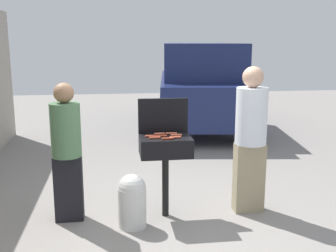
# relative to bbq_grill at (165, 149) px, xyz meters

# --- Properties ---
(ground_plane) EXTENTS (24.00, 24.00, 0.00)m
(ground_plane) POSITION_rel_bbq_grill_xyz_m (0.00, -0.29, -0.83)
(ground_plane) COLOR gray
(bbq_grill) EXTENTS (0.60, 0.44, 0.98)m
(bbq_grill) POSITION_rel_bbq_grill_xyz_m (0.00, 0.00, 0.00)
(bbq_grill) COLOR black
(bbq_grill) RESTS_ON ground
(grill_lid_open) EXTENTS (0.60, 0.05, 0.42)m
(grill_lid_open) POSITION_rel_bbq_grill_xyz_m (0.00, 0.22, 0.36)
(grill_lid_open) COLOR black
(grill_lid_open) RESTS_ON bbq_grill
(hot_dog_0) EXTENTS (0.13, 0.03, 0.03)m
(hot_dog_0) POSITION_rel_bbq_grill_xyz_m (0.01, -0.14, 0.16)
(hot_dog_0) COLOR #AD4228
(hot_dog_0) RESTS_ON bbq_grill
(hot_dog_1) EXTENTS (0.13, 0.03, 0.03)m
(hot_dog_1) POSITION_rel_bbq_grill_xyz_m (0.13, 0.02, 0.16)
(hot_dog_1) COLOR #C6593D
(hot_dog_1) RESTS_ON bbq_grill
(hot_dog_2) EXTENTS (0.13, 0.03, 0.03)m
(hot_dog_2) POSITION_rel_bbq_grill_xyz_m (-0.05, 0.11, 0.16)
(hot_dog_2) COLOR #C6593D
(hot_dog_2) RESTS_ON bbq_grill
(hot_dog_3) EXTENTS (0.13, 0.04, 0.03)m
(hot_dog_3) POSITION_rel_bbq_grill_xyz_m (0.10, -0.10, 0.16)
(hot_dog_3) COLOR #C6593D
(hot_dog_3) RESTS_ON bbq_grill
(hot_dog_4) EXTENTS (0.13, 0.03, 0.03)m
(hot_dog_4) POSITION_rel_bbq_grill_xyz_m (-0.13, -0.08, 0.16)
(hot_dog_4) COLOR #B74C33
(hot_dog_4) RESTS_ON bbq_grill
(hot_dog_5) EXTENTS (0.13, 0.04, 0.03)m
(hot_dog_5) POSITION_rel_bbq_grill_xyz_m (-0.05, 0.00, 0.16)
(hot_dog_5) COLOR #AD4228
(hot_dog_5) RESTS_ON bbq_grill
(hot_dog_6) EXTENTS (0.13, 0.03, 0.03)m
(hot_dog_6) POSITION_rel_bbq_grill_xyz_m (-0.17, 0.00, 0.16)
(hot_dog_6) COLOR #AD4228
(hot_dog_6) RESTS_ON bbq_grill
(hot_dog_7) EXTENTS (0.13, 0.03, 0.03)m
(hot_dog_7) POSITION_rel_bbq_grill_xyz_m (0.09, 0.11, 0.16)
(hot_dog_7) COLOR #C6593D
(hot_dog_7) RESTS_ON bbq_grill
(propane_tank) EXTENTS (0.32, 0.32, 0.62)m
(propane_tank) POSITION_rel_bbq_grill_xyz_m (-0.41, -0.24, -0.51)
(propane_tank) COLOR silver
(propane_tank) RESTS_ON ground
(person_left) EXTENTS (0.34, 0.34, 1.62)m
(person_left) POSITION_rel_bbq_grill_xyz_m (-1.13, 0.04, 0.05)
(person_left) COLOR black
(person_left) RESTS_ON ground
(person_right) EXTENTS (0.37, 0.37, 1.79)m
(person_right) POSITION_rel_bbq_grill_xyz_m (1.04, 0.01, 0.14)
(person_right) COLOR gray
(person_right) RESTS_ON ground
(parked_minivan) EXTENTS (2.49, 4.61, 2.02)m
(parked_minivan) POSITION_rel_bbq_grill_xyz_m (1.50, 4.93, 0.19)
(parked_minivan) COLOR navy
(parked_minivan) RESTS_ON ground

